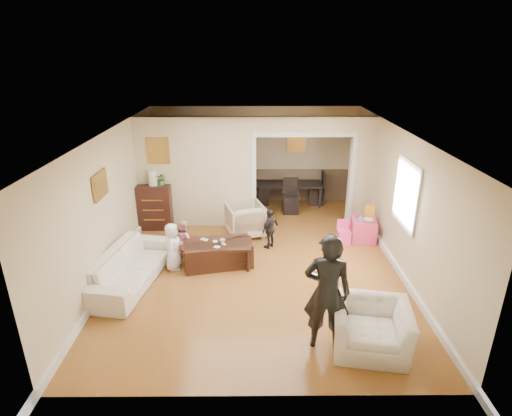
{
  "coord_description": "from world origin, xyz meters",
  "views": [
    {
      "loc": [
        -0.05,
        -7.37,
        4.02
      ],
      "look_at": [
        0.0,
        0.2,
        1.05
      ],
      "focal_mm": 28.74,
      "sensor_mm": 36.0,
      "label": 1
    }
  ],
  "objects_px": {
    "child_kneel_a": "(173,247)",
    "adult_person": "(327,293)",
    "child_toddler": "(270,229)",
    "child_kneel_b": "(184,239)",
    "coffee_cup": "(223,241)",
    "play_table": "(363,230)",
    "dresser": "(156,207)",
    "dining_table": "(289,193)",
    "coffee_table": "(218,254)",
    "armchair_front": "(371,328)",
    "sofa": "(130,267)",
    "armchair_back": "(245,220)",
    "table_lamp": "(153,178)",
    "cyan_cup": "(361,219)"
  },
  "relations": [
    {
      "from": "child_toddler",
      "to": "child_kneel_b",
      "type": "bearing_deg",
      "value": -37.79
    },
    {
      "from": "armchair_front",
      "to": "child_toddler",
      "type": "xyz_separation_m",
      "value": [
        -1.3,
        3.18,
        0.1
      ]
    },
    {
      "from": "play_table",
      "to": "dresser",
      "type": "bearing_deg",
      "value": 171.18
    },
    {
      "from": "play_table",
      "to": "sofa",
      "type": "bearing_deg",
      "value": -159.73
    },
    {
      "from": "cyan_cup",
      "to": "adult_person",
      "type": "distance_m",
      "value": 3.68
    },
    {
      "from": "play_table",
      "to": "cyan_cup",
      "type": "relative_size",
      "value": 6.53
    },
    {
      "from": "coffee_cup",
      "to": "child_kneel_a",
      "type": "relative_size",
      "value": 0.1
    },
    {
      "from": "child_kneel_b",
      "to": "coffee_table",
      "type": "bearing_deg",
      "value": -145.41
    },
    {
      "from": "child_kneel_a",
      "to": "adult_person",
      "type": "bearing_deg",
      "value": -133.25
    },
    {
      "from": "armchair_back",
      "to": "dining_table",
      "type": "xyz_separation_m",
      "value": [
        1.15,
        2.02,
        -0.06
      ]
    },
    {
      "from": "coffee_cup",
      "to": "adult_person",
      "type": "distance_m",
      "value": 2.85
    },
    {
      "from": "sofa",
      "to": "adult_person",
      "type": "xyz_separation_m",
      "value": [
        3.25,
        -1.74,
        0.57
      ]
    },
    {
      "from": "coffee_cup",
      "to": "child_toddler",
      "type": "distance_m",
      "value": 1.25
    },
    {
      "from": "cyan_cup",
      "to": "dining_table",
      "type": "bearing_deg",
      "value": 120.14
    },
    {
      "from": "dresser",
      "to": "adult_person",
      "type": "distance_m",
      "value": 5.37
    },
    {
      "from": "table_lamp",
      "to": "adult_person",
      "type": "relative_size",
      "value": 0.2
    },
    {
      "from": "coffee_table",
      "to": "sofa",
      "type": "bearing_deg",
      "value": -157.54
    },
    {
      "from": "cyan_cup",
      "to": "child_toddler",
      "type": "height_order",
      "value": "child_toddler"
    },
    {
      "from": "table_lamp",
      "to": "dining_table",
      "type": "bearing_deg",
      "value": 25.72
    },
    {
      "from": "sofa",
      "to": "armchair_back",
      "type": "xyz_separation_m",
      "value": [
        2.06,
        2.03,
        0.05
      ]
    },
    {
      "from": "coffee_cup",
      "to": "play_table",
      "type": "height_order",
      "value": "coffee_cup"
    },
    {
      "from": "table_lamp",
      "to": "armchair_front",
      "type": "bearing_deg",
      "value": -47.08
    },
    {
      "from": "table_lamp",
      "to": "dresser",
      "type": "bearing_deg",
      "value": 0.0
    },
    {
      "from": "child_kneel_a",
      "to": "child_kneel_b",
      "type": "height_order",
      "value": "child_kneel_a"
    },
    {
      "from": "armchair_back",
      "to": "cyan_cup",
      "type": "height_order",
      "value": "armchair_back"
    },
    {
      "from": "armchair_back",
      "to": "adult_person",
      "type": "distance_m",
      "value": 3.98
    },
    {
      "from": "armchair_back",
      "to": "dining_table",
      "type": "relative_size",
      "value": 0.47
    },
    {
      "from": "armchair_back",
      "to": "play_table",
      "type": "height_order",
      "value": "armchair_back"
    },
    {
      "from": "table_lamp",
      "to": "coffee_table",
      "type": "xyz_separation_m",
      "value": [
        1.61,
        -1.83,
        -1.0
      ]
    },
    {
      "from": "coffee_cup",
      "to": "dining_table",
      "type": "bearing_deg",
      "value": 65.63
    },
    {
      "from": "armchair_front",
      "to": "child_kneel_a",
      "type": "height_order",
      "value": "child_kneel_a"
    },
    {
      "from": "child_kneel_a",
      "to": "sofa",
      "type": "bearing_deg",
      "value": 122.92
    },
    {
      "from": "play_table",
      "to": "child_toddler",
      "type": "bearing_deg",
      "value": -170.73
    },
    {
      "from": "sofa",
      "to": "cyan_cup",
      "type": "distance_m",
      "value": 4.89
    },
    {
      "from": "coffee_table",
      "to": "armchair_front",
      "type": "bearing_deg",
      "value": -45.97
    },
    {
      "from": "cyan_cup",
      "to": "armchair_front",
      "type": "bearing_deg",
      "value": -101.25
    },
    {
      "from": "dresser",
      "to": "coffee_table",
      "type": "xyz_separation_m",
      "value": [
        1.61,
        -1.83,
        -0.29
      ]
    },
    {
      "from": "coffee_table",
      "to": "child_toddler",
      "type": "height_order",
      "value": "child_toddler"
    },
    {
      "from": "coffee_table",
      "to": "child_toddler",
      "type": "xyz_separation_m",
      "value": [
        1.05,
        0.75,
        0.2
      ]
    },
    {
      "from": "armchair_front",
      "to": "sofa",
      "type": "bearing_deg",
      "value": 165.22
    },
    {
      "from": "cyan_cup",
      "to": "play_table",
      "type": "bearing_deg",
      "value": 26.57
    },
    {
      "from": "armchair_front",
      "to": "coffee_table",
      "type": "height_order",
      "value": "armchair_front"
    },
    {
      "from": "coffee_cup",
      "to": "adult_person",
      "type": "bearing_deg",
      "value": -55.36
    },
    {
      "from": "cyan_cup",
      "to": "child_kneel_b",
      "type": "bearing_deg",
      "value": -168.79
    },
    {
      "from": "armchair_back",
      "to": "dresser",
      "type": "xyz_separation_m",
      "value": [
        -2.12,
        0.44,
        0.16
      ]
    },
    {
      "from": "coffee_cup",
      "to": "cyan_cup",
      "type": "bearing_deg",
      "value": 20.37
    },
    {
      "from": "coffee_cup",
      "to": "child_kneel_a",
      "type": "height_order",
      "value": "child_kneel_a"
    },
    {
      "from": "dresser",
      "to": "child_toddler",
      "type": "relative_size",
      "value": 1.2
    },
    {
      "from": "dining_table",
      "to": "sofa",
      "type": "bearing_deg",
      "value": -130.44
    },
    {
      "from": "armchair_front",
      "to": "play_table",
      "type": "bearing_deg",
      "value": 87.27
    }
  ]
}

